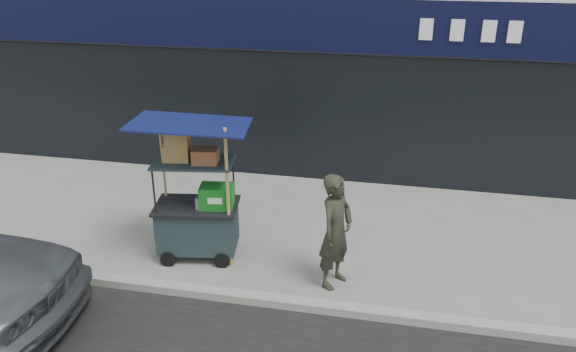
# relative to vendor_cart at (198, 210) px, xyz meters

# --- Properties ---
(ground) EXTENTS (80.00, 80.00, 0.00)m
(ground) POSITION_rel_vendor_cart_xyz_m (0.84, -0.78, -0.74)
(ground) COLOR slate
(ground) RESTS_ON ground
(curb) EXTENTS (80.00, 0.18, 0.12)m
(curb) POSITION_rel_vendor_cart_xyz_m (0.84, -0.98, -0.68)
(curb) COLOR gray
(curb) RESTS_ON ground
(vendor_cart) EXTENTS (1.72, 1.33, 2.11)m
(vendor_cart) POSITION_rel_vendor_cart_xyz_m (0.00, 0.00, 0.00)
(vendor_cart) COLOR black
(vendor_cart) RESTS_ON ground
(vendor_man) EXTENTS (0.59, 0.69, 1.59)m
(vendor_man) POSITION_rel_vendor_cart_xyz_m (2.02, -0.33, 0.06)
(vendor_man) COLOR #26281D
(vendor_man) RESTS_ON ground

